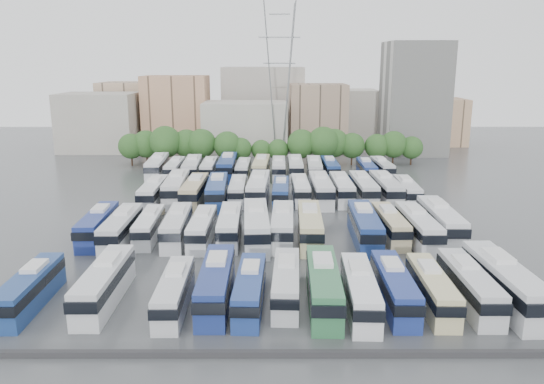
{
  "coord_description": "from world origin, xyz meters",
  "views": [
    {
      "loc": [
        0.25,
        -68.61,
        21.59
      ],
      "look_at": [
        0.34,
        6.4,
        3.0
      ],
      "focal_mm": 35.0,
      "sensor_mm": 36.0,
      "label": 1
    }
  ],
  "objects_px": {
    "bus_r0_s2": "(104,283)",
    "bus_r2_s12": "(386,188)",
    "electricity_pylon": "(279,75)",
    "bus_r1_s5": "(230,225)",
    "bus_r1_s12": "(418,227)",
    "bus_r2_s2": "(176,187)",
    "bus_r0_s5": "(216,283)",
    "bus_r3_s12": "(366,169)",
    "bus_r0_s6": "(250,289)",
    "bus_r3_s0": "(157,166)",
    "bus_r1_s13": "(440,221)",
    "bus_r2_s6": "(258,189)",
    "bus_r0_s11": "(432,288)",
    "bus_r2_s10": "(342,188)",
    "bus_r1_s4": "(202,228)",
    "bus_r2_s1": "(153,192)",
    "bus_r0_s4": "(174,291)",
    "bus_r0_s8": "(323,285)",
    "bus_r1_s3": "(177,226)",
    "bus_r1_s7": "(283,225)",
    "bus_r1_s8": "(310,226)",
    "bus_r1_s10": "(365,226)",
    "bus_r1_s11": "(390,224)",
    "bus_r2_s4": "(217,191)",
    "bus_r3_s4": "(227,166)",
    "bus_r0_s13": "(504,282)",
    "bus_r3_s5": "(243,169)",
    "bus_r3_s2": "(192,168)",
    "bus_r3_s13": "(382,168)",
    "bus_r0_s10": "(394,287)",
    "bus_r1_s0": "(98,225)",
    "bus_r3_s1": "(175,168)",
    "bus_r2_s9": "(321,189)",
    "bus_r2_s5": "(238,190)",
    "bus_r2_s7": "(281,192)",
    "bus_r0_s9": "(360,290)",
    "bus_r2_s13": "(407,191)",
    "bus_r3_s9": "(314,168)",
    "bus_r0_s12": "(469,285)",
    "bus_r2_s3": "(195,191)",
    "bus_r1_s6": "(256,225)",
    "bus_r3_s3": "(209,169)",
    "bus_r2_s8": "(301,189)",
    "bus_r3_s7": "(279,168)",
    "bus_r3_s8": "(295,167)",
    "bus_r1_s1": "(121,228)",
    "apartment_tower": "(414,98)"
  },
  "relations": [
    {
      "from": "bus_r0_s10",
      "to": "bus_r2_s1",
      "type": "bearing_deg",
      "value": 130.8
    },
    {
      "from": "bus_r0_s10",
      "to": "bus_r3_s8",
      "type": "distance_m",
      "value": 55.34
    },
    {
      "from": "bus_r2_s5",
      "to": "bus_r2_s7",
      "type": "distance_m",
      "value": 6.91
    },
    {
      "from": "bus_r1_s3",
      "to": "bus_r1_s11",
      "type": "distance_m",
      "value": 26.47
    },
    {
      "from": "electricity_pylon",
      "to": "bus_r1_s3",
      "type": "bearing_deg",
      "value": -103.42
    },
    {
      "from": "bus_r3_s9",
      "to": "bus_r0_s12",
      "type": "bearing_deg",
      "value": -77.31
    },
    {
      "from": "bus_r1_s12",
      "to": "bus_r2_s2",
      "type": "xyz_separation_m",
      "value": [
        -32.96,
        20.11,
        0.15
      ]
    },
    {
      "from": "bus_r2_s9",
      "to": "bus_r1_s6",
      "type": "bearing_deg",
      "value": -117.6
    },
    {
      "from": "bus_r1_s11",
      "to": "bus_r3_s0",
      "type": "relative_size",
      "value": 0.88
    },
    {
      "from": "bus_r1_s0",
      "to": "bus_r2_s1",
      "type": "relative_size",
      "value": 0.98
    },
    {
      "from": "bus_r0_s2",
      "to": "bus_r2_s10",
      "type": "distance_m",
      "value": 45.23
    },
    {
      "from": "bus_r0_s4",
      "to": "bus_r0_s8",
      "type": "xyz_separation_m",
      "value": [
        13.36,
        0.76,
        0.29
      ]
    },
    {
      "from": "bus_r0_s8",
      "to": "bus_r3_s7",
      "type": "bearing_deg",
      "value": 95.2
    },
    {
      "from": "bus_r0_s6",
      "to": "bus_r3_s0",
      "type": "relative_size",
      "value": 0.84
    },
    {
      "from": "bus_r2_s7",
      "to": "bus_r3_s4",
      "type": "relative_size",
      "value": 0.83
    },
    {
      "from": "bus_r3_s13",
      "to": "bus_r0_s10",
      "type": "bearing_deg",
      "value": -103.27
    },
    {
      "from": "bus_r0_s8",
      "to": "bus_r2_s8",
      "type": "bearing_deg",
      "value": 91.84
    },
    {
      "from": "bus_r0_s11",
      "to": "bus_r2_s10",
      "type": "xyz_separation_m",
      "value": [
        -3.31,
        37.55,
        0.22
      ]
    },
    {
      "from": "bus_r3_s3",
      "to": "bus_r1_s0",
      "type": "bearing_deg",
      "value": -105.62
    },
    {
      "from": "bus_r0_s9",
      "to": "bus_r2_s13",
      "type": "xyz_separation_m",
      "value": [
        13.49,
        37.34,
        -0.02
      ]
    },
    {
      "from": "bus_r1_s10",
      "to": "bus_r1_s11",
      "type": "relative_size",
      "value": 1.14
    },
    {
      "from": "bus_r1_s12",
      "to": "bus_r3_s1",
      "type": "distance_m",
      "value": 51.88
    },
    {
      "from": "bus_r1_s4",
      "to": "bus_r1_s8",
      "type": "bearing_deg",
      "value": 1.57
    },
    {
      "from": "bus_r1_s11",
      "to": "bus_r3_s13",
      "type": "distance_m",
      "value": 37.13
    },
    {
      "from": "electricity_pylon",
      "to": "bus_r0_s13",
      "type": "relative_size",
      "value": 2.49
    },
    {
      "from": "bus_r2_s1",
      "to": "bus_r1_s4",
      "type": "bearing_deg",
      "value": -61.62
    },
    {
      "from": "bus_r1_s3",
      "to": "bus_r1_s7",
      "type": "distance_m",
      "value": 13.05
    },
    {
      "from": "bus_r2_s12",
      "to": "bus_r3_s4",
      "type": "distance_m",
      "value": 31.72
    },
    {
      "from": "bus_r1_s1",
      "to": "bus_r3_s9",
      "type": "bearing_deg",
      "value": 53.83
    },
    {
      "from": "bus_r1_s3",
      "to": "bus_r3_s9",
      "type": "distance_m",
      "value": 40.85
    },
    {
      "from": "bus_r1_s6",
      "to": "bus_r2_s5",
      "type": "bearing_deg",
      "value": 97.13
    },
    {
      "from": "bus_r3_s0",
      "to": "bus_r0_s5",
      "type": "bearing_deg",
      "value": -75.6
    },
    {
      "from": "bus_r1_s10",
      "to": "bus_r2_s3",
      "type": "distance_m",
      "value": 29.56
    },
    {
      "from": "bus_r1_s13",
      "to": "bus_r2_s6",
      "type": "relative_size",
      "value": 0.98
    },
    {
      "from": "bus_r2_s1",
      "to": "bus_r2_s4",
      "type": "distance_m",
      "value": 9.84
    },
    {
      "from": "bus_r2_s8",
      "to": "bus_r3_s7",
      "type": "distance_m",
      "value": 17.45
    },
    {
      "from": "bus_r1_s12",
      "to": "bus_r3_s12",
      "type": "xyz_separation_m",
      "value": [
        0.06,
        36.22,
        -0.21
      ]
    },
    {
      "from": "bus_r0_s6",
      "to": "bus_r3_s1",
      "type": "bearing_deg",
      "value": 108.91
    },
    {
      "from": "bus_r3_s5",
      "to": "bus_r3_s4",
      "type": "bearing_deg",
      "value": 168.83
    },
    {
      "from": "bus_r1_s4",
      "to": "bus_r2_s10",
      "type": "height_order",
      "value": "bus_r2_s10"
    },
    {
      "from": "bus_r0_s5",
      "to": "bus_r1_s7",
      "type": "relative_size",
      "value": 1.0
    },
    {
      "from": "electricity_pylon",
      "to": "bus_r2_s9",
      "type": "distance_m",
      "value": 41.57
    },
    {
      "from": "bus_r2_s1",
      "to": "bus_r3_s2",
      "type": "xyz_separation_m",
      "value": [
        3.34,
        18.24,
        0.11
      ]
    },
    {
      "from": "bus_r0_s2",
      "to": "bus_r0_s9",
      "type": "height_order",
      "value": "bus_r0_s2"
    },
    {
      "from": "bus_r0_s13",
      "to": "electricity_pylon",
      "type": "bearing_deg",
      "value": 102.93
    },
    {
      "from": "electricity_pylon",
      "to": "bus_r1_s5",
      "type": "height_order",
      "value": "electricity_pylon"
    },
    {
      "from": "bus_r0_s5",
      "to": "bus_r3_s12",
      "type": "bearing_deg",
      "value": 66.27
    },
    {
      "from": "bus_r0_s2",
      "to": "bus_r2_s12",
      "type": "bearing_deg",
      "value": 47.24
    },
    {
      "from": "bus_r2_s6",
      "to": "bus_r3_s4",
      "type": "xyz_separation_m",
      "value": [
        -6.35,
        17.98,
        0.0
      ]
    },
    {
      "from": "apartment_tower",
      "to": "bus_r0_s11",
      "type": "xyz_separation_m",
      "value": [
        -19.29,
        -82.44,
        -11.3
      ]
    }
  ]
}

